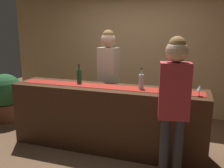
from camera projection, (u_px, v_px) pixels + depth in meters
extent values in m
plane|color=brown|center=(106.00, 147.00, 3.79)|extent=(10.00, 10.00, 0.00)
cube|color=tan|center=(136.00, 46.00, 5.22)|extent=(6.00, 0.12, 2.90)
cube|color=#3D2314|center=(106.00, 118.00, 3.68)|extent=(2.93, 0.60, 0.98)
cube|color=maroon|center=(106.00, 87.00, 3.57)|extent=(2.78, 0.28, 0.01)
cylinder|color=#B2C6C1|center=(141.00, 82.00, 3.42)|extent=(0.07, 0.07, 0.21)
cylinder|color=#B2C6C1|center=(141.00, 72.00, 3.39)|extent=(0.03, 0.03, 0.08)
cylinder|color=black|center=(142.00, 69.00, 3.38)|extent=(0.03, 0.03, 0.02)
cylinder|color=brown|center=(162.00, 83.00, 3.36)|extent=(0.07, 0.07, 0.21)
cylinder|color=brown|center=(163.00, 73.00, 3.33)|extent=(0.03, 0.03, 0.08)
cylinder|color=black|center=(163.00, 69.00, 3.32)|extent=(0.03, 0.03, 0.02)
cylinder|color=#194723|center=(79.00, 77.00, 3.78)|extent=(0.07, 0.07, 0.21)
cylinder|color=#194723|center=(79.00, 68.00, 3.74)|extent=(0.03, 0.03, 0.08)
cylinder|color=black|center=(79.00, 65.00, 3.73)|extent=(0.03, 0.03, 0.02)
cylinder|color=silver|center=(182.00, 94.00, 3.17)|extent=(0.06, 0.06, 0.00)
cylinder|color=silver|center=(182.00, 91.00, 3.16)|extent=(0.01, 0.01, 0.08)
cone|color=silver|center=(183.00, 86.00, 3.15)|extent=(0.07, 0.07, 0.06)
cylinder|color=silver|center=(199.00, 96.00, 3.07)|extent=(0.06, 0.06, 0.00)
cylinder|color=silver|center=(199.00, 93.00, 3.06)|extent=(0.01, 0.01, 0.08)
cone|color=silver|center=(200.00, 88.00, 3.04)|extent=(0.07, 0.07, 0.06)
cylinder|color=#26262B|center=(112.00, 110.00, 4.24)|extent=(0.11, 0.11, 0.84)
cylinder|color=#26262B|center=(105.00, 108.00, 4.32)|extent=(0.11, 0.11, 0.84)
cube|color=beige|center=(108.00, 67.00, 4.11)|extent=(0.37, 0.27, 0.67)
sphere|color=#DBAD89|center=(108.00, 40.00, 4.01)|extent=(0.25, 0.25, 0.25)
sphere|color=olive|center=(108.00, 36.00, 4.00)|extent=(0.20, 0.20, 0.20)
cylinder|color=#33333D|center=(164.00, 150.00, 2.87)|extent=(0.11, 0.11, 0.81)
cylinder|color=#33333D|center=(178.00, 151.00, 2.85)|extent=(0.11, 0.11, 0.81)
cube|color=#B7333D|center=(174.00, 91.00, 2.70)|extent=(0.37, 0.25, 0.64)
sphere|color=#DBAD89|center=(177.00, 51.00, 2.60)|extent=(0.24, 0.24, 0.24)
sphere|color=olive|center=(177.00, 45.00, 2.58)|extent=(0.19, 0.19, 0.19)
cylinder|color=brown|center=(7.00, 112.00, 4.85)|extent=(0.40, 0.40, 0.35)
sphere|color=#23562D|center=(5.00, 90.00, 4.75)|extent=(0.66, 0.66, 0.66)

